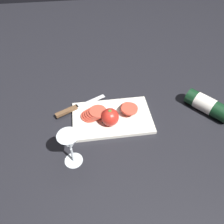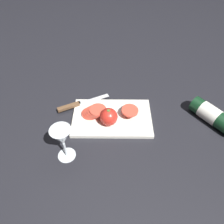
% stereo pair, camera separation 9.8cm
% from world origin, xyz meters
% --- Properties ---
extents(ground_plane, '(3.00, 3.00, 0.00)m').
position_xyz_m(ground_plane, '(0.00, 0.00, 0.00)').
color(ground_plane, black).
extents(cutting_board, '(0.36, 0.23, 0.02)m').
position_xyz_m(cutting_board, '(0.01, 0.03, 0.01)').
color(cutting_board, silver).
rests_on(cutting_board, ground_plane).
extents(wine_bottle, '(0.25, 0.29, 0.08)m').
position_xyz_m(wine_bottle, '(-0.45, 0.05, 0.04)').
color(wine_bottle, '#14381E').
rests_on(wine_bottle, ground_plane).
extents(wine_glass, '(0.08, 0.08, 0.16)m').
position_xyz_m(wine_glass, '(0.19, 0.23, 0.12)').
color(wine_glass, silver).
rests_on(wine_glass, ground_plane).
extents(whole_tomato, '(0.08, 0.08, 0.08)m').
position_xyz_m(whole_tomato, '(0.03, 0.07, 0.06)').
color(whole_tomato, red).
rests_on(whole_tomato, cutting_board).
extents(knife, '(0.25, 0.13, 0.01)m').
position_xyz_m(knife, '(0.20, -0.04, 0.02)').
color(knife, silver).
rests_on(knife, cutting_board).
extents(tomato_slice_stack_near, '(0.12, 0.09, 0.05)m').
position_xyz_m(tomato_slice_stack_near, '(0.10, 0.02, 0.04)').
color(tomato_slice_stack_near, '#DB4C38').
rests_on(tomato_slice_stack_near, cutting_board).
extents(tomato_slice_stack_far, '(0.08, 0.11, 0.04)m').
position_xyz_m(tomato_slice_stack_far, '(-0.07, 0.01, 0.04)').
color(tomato_slice_stack_far, '#DB4C38').
rests_on(tomato_slice_stack_far, cutting_board).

